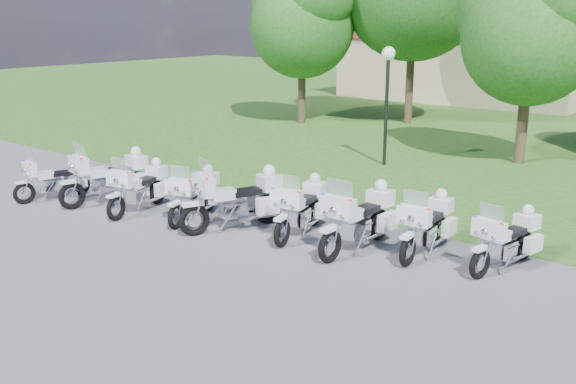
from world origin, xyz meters
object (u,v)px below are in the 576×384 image
Objects in this scene: motorcycle_3 at (195,194)px; motorcycle_8 at (508,239)px; motorcycle_4 at (238,198)px; lamp_post at (388,76)px; motorcycle_7 at (427,224)px; motorcycle_0 at (56,178)px; motorcycle_2 at (140,186)px; motorcycle_6 at (360,217)px; motorcycle_5 at (302,207)px; motorcycle_1 at (110,176)px.

motorcycle_3 is 1.02× the size of motorcycle_8.
motorcycle_4 is 1.16× the size of motorcycle_8.
motorcycle_4 is 8.39m from lamp_post.
motorcycle_7 is (5.63, 1.32, 0.02)m from motorcycle_3.
motorcycle_2 reaches higher than motorcycle_0.
motorcycle_8 is 9.59m from lamp_post.
motorcycle_8 is (2.89, 0.89, -0.11)m from motorcycle_6.
motorcycle_7 reaches higher than motorcycle_0.
motorcycle_0 is at bearing 2.48° from motorcycle_2.
motorcycle_0 is at bearing -1.61° from motorcycle_3.
motorcycle_0 is 4.46m from motorcycle_3.
motorcycle_4 is 4.44m from motorcycle_7.
motorcycle_4 is 3.06m from motorcycle_6.
motorcycle_6 is (4.39, 0.64, 0.09)m from motorcycle_3.
motorcycle_2 is 0.58× the size of lamp_post.
motorcycle_5 is (7.12, 1.76, 0.07)m from motorcycle_0.
motorcycle_3 is 0.87× the size of motorcycle_4.
motorcycle_1 is at bearing -12.92° from motorcycle_2.
motorcycle_5 is 1.02× the size of motorcycle_7.
motorcycle_4 is at bearing -85.40° from lamp_post.
motorcycle_8 is (5.90, 1.47, -0.14)m from motorcycle_4.
motorcycle_7 is at bearing -157.04° from motorcycle_1.
motorcycle_4 is at bearing -154.34° from motorcycle_0.
lamp_post is at bearing -117.12° from motorcycle_2.
motorcycle_7 is 1.07× the size of motorcycle_8.
lamp_post reaches higher than motorcycle_0.
motorcycle_4 is at bearing 13.36° from motorcycle_6.
motorcycle_1 is 8.69m from motorcycle_7.
motorcycle_0 is 7.33m from motorcycle_5.
motorcycle_3 is 0.55× the size of lamp_post.
lamp_post is (3.62, 8.50, 2.26)m from motorcycle_1.
motorcycle_0 is 5.82m from motorcycle_4.
motorcycle_3 is 0.85× the size of motorcycle_6.
lamp_post is at bearing -101.38° from motorcycle_1.
motorcycle_5 is at bearing 9.84° from motorcycle_7.
motorcycle_3 is at bearing -151.56° from motorcycle_0.
lamp_post reaches higher than motorcycle_7.
lamp_post reaches higher than motorcycle_2.
motorcycle_2 is at bearing 32.28° from motorcycle_4.
motorcycle_6 reaches higher than motorcycle_2.
motorcycle_1 is 7.34m from motorcycle_6.
motorcycle_2 is 0.98× the size of motorcycle_5.
motorcycle_4 reaches higher than motorcycle_3.
motorcycle_5 reaches higher than motorcycle_3.
motorcycle_2 is at bearing -105.31° from lamp_post.
lamp_post is (-0.65, 8.06, 2.24)m from motorcycle_4.
motorcycle_7 is at bearing 19.86° from motorcycle_8.
motorcycle_7 is 0.58× the size of lamp_post.
motorcycle_6 reaches higher than motorcycle_5.
motorcycle_2 is 0.89× the size of motorcycle_6.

